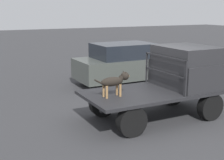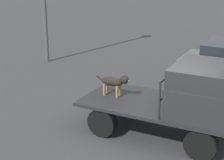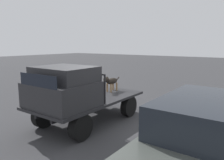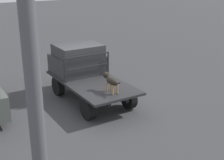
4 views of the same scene
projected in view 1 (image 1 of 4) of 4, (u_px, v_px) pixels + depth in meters
ground_plane at (155, 118)px, 8.60m from camera, size 80.00×80.00×0.00m
flatbed_truck at (156, 98)px, 8.47m from camera, size 3.96×1.91×0.79m
truck_cab at (189, 67)px, 8.80m from camera, size 1.60×1.79×1.14m
truck_headboard at (165, 68)px, 8.41m from camera, size 0.04×1.79×0.90m
dog at (115, 81)px, 7.75m from camera, size 0.99×0.24×0.63m
parked_sedan at (127, 63)px, 12.48m from camera, size 4.16×1.80×1.62m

